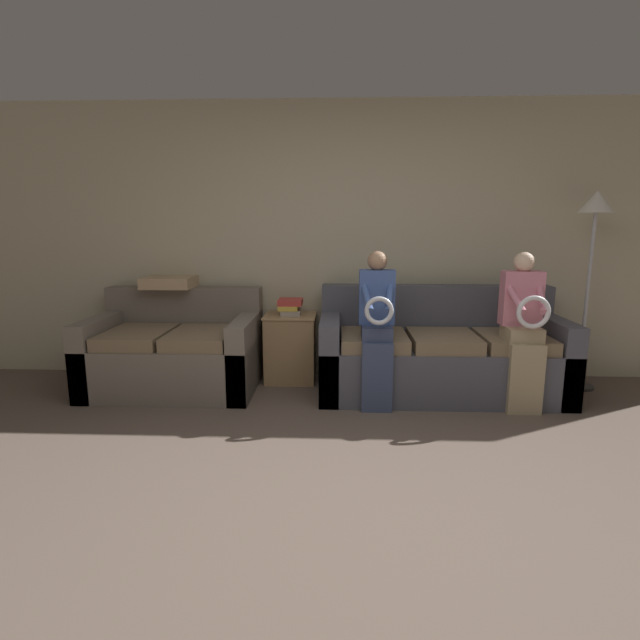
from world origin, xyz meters
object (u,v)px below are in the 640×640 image
object	(u,v)px
couch_side	(176,353)
book_stack	(290,307)
child_right_seated	(523,325)
child_left_seated	(377,323)
floor_lamp	(594,228)
side_shelf	(291,347)
couch_main	(439,355)
throw_pillow	(171,282)

from	to	relation	value
couch_side	book_stack	distance (m)	1.10
couch_side	child_right_seated	xyz separation A→B (m)	(2.89, -0.38, 0.36)
child_left_seated	book_stack	world-z (taller)	child_left_seated
child_left_seated	child_right_seated	bearing A→B (deg)	-0.11
child_right_seated	floor_lamp	xyz separation A→B (m)	(0.72, 0.53, 0.74)
couch_side	child_left_seated	world-z (taller)	child_left_seated
child_left_seated	side_shelf	size ratio (longest dim) A/B	1.98
couch_main	floor_lamp	size ratio (longest dim) A/B	1.19
couch_main	side_shelf	bearing A→B (deg)	168.02
book_stack	child_right_seated	bearing A→B (deg)	-18.45
child_left_seated	side_shelf	world-z (taller)	child_left_seated
couch_main	child_left_seated	distance (m)	0.75
couch_main	child_right_seated	size ratio (longest dim) A/B	1.66
couch_side	side_shelf	size ratio (longest dim) A/B	2.29
couch_main	book_stack	world-z (taller)	couch_main
floor_lamp	couch_side	bearing A→B (deg)	-177.64
floor_lamp	child_left_seated	bearing A→B (deg)	-164.16
book_stack	throw_pillow	world-z (taller)	throw_pillow
couch_side	floor_lamp	distance (m)	3.77
book_stack	throw_pillow	bearing A→B (deg)	175.74
child_right_seated	side_shelf	size ratio (longest dim) A/B	1.97
couch_side	throw_pillow	world-z (taller)	throw_pillow
child_left_seated	book_stack	size ratio (longest dim) A/B	4.63
couch_main	couch_side	size ratio (longest dim) A/B	1.42
couch_main	throw_pillow	bearing A→B (deg)	171.62
throw_pillow	side_shelf	bearing A→B (deg)	-4.09
book_stack	throw_pillow	xyz separation A→B (m)	(-1.13, 0.08, 0.21)
child_right_seated	book_stack	world-z (taller)	child_right_seated
child_left_seated	side_shelf	xyz separation A→B (m)	(-0.75, 0.63, -0.36)
floor_lamp	child_right_seated	bearing A→B (deg)	-143.72
child_right_seated	side_shelf	world-z (taller)	child_right_seated
couch_side	child_left_seated	distance (m)	1.83
throw_pillow	floor_lamp	bearing A→B (deg)	-2.82
child_right_seated	floor_lamp	bearing A→B (deg)	36.28
couch_main	couch_side	world-z (taller)	couch_main
couch_side	side_shelf	world-z (taller)	couch_side
side_shelf	throw_pillow	bearing A→B (deg)	175.91
child_right_seated	book_stack	size ratio (longest dim) A/B	4.62
couch_main	side_shelf	distance (m)	1.35
child_right_seated	throw_pillow	bearing A→B (deg)	166.68
child_left_seated	book_stack	distance (m)	0.98
child_left_seated	throw_pillow	xyz separation A→B (m)	(-1.88, 0.71, 0.24)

